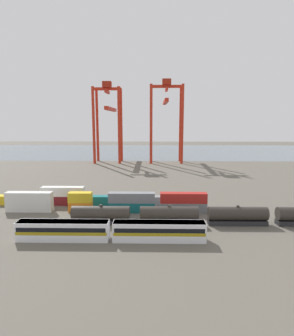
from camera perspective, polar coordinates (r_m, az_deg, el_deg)
The scene contains 19 objects.
ground_plane at distance 118.64m, azimuth 0.67°, elevation -2.08°, with size 420.00×420.00×0.00m, color #5B564C.
harbour_water at distance 223.76m, azimuth 0.88°, elevation 3.38°, with size 400.00×110.00×0.01m, color slate.
passenger_train at distance 58.74m, azimuth -7.21°, elevation -12.19°, with size 37.69×3.14×3.90m.
freight_tank_row at distance 69.71m, azimuth 17.64°, elevation -9.01°, with size 76.59×3.09×4.55m.
shipping_container_0 at distance 82.17m, azimuth -22.39°, elevation -7.12°, with size 12.10×2.44×2.60m, color silver.
shipping_container_1 at distance 81.50m, azimuth -22.50°, elevation -5.36°, with size 12.10×2.44×2.60m, color silver.
shipping_container_2 at distance 77.83m, azimuth -13.13°, elevation -7.55°, with size 6.04×2.44×2.60m, color orange.
shipping_container_3 at distance 77.12m, azimuth -13.21°, elevation -5.70°, with size 6.04×2.44×2.60m, color gold.
shipping_container_4 at distance 75.69m, azimuth -3.07°, elevation -7.80°, with size 12.10×2.44×2.60m, color #146066.
shipping_container_5 at distance 74.96m, azimuth -3.08°, elevation -5.90°, with size 12.10×2.44×2.60m, color slate.
shipping_container_6 at distance 75.93m, azimuth 7.26°, elevation -7.80°, with size 12.10×2.44×2.60m, color slate.
shipping_container_7 at distance 75.21m, azimuth 7.30°, elevation -5.91°, with size 12.10×2.44×2.60m, color #AD211C.
shipping_container_8 at distance 90.42m, azimuth -24.93°, elevation -5.81°, with size 12.10×2.44×2.60m, color gold.
shipping_container_9 at distance 85.25m, azimuth -16.40°, elevation -6.19°, with size 12.10×2.44×2.60m, color maroon.
shipping_container_10 at distance 84.60m, azimuth -16.48°, elevation -4.50°, with size 12.10×2.44×2.60m, color silver.
shipping_container_11 at distance 82.17m, azimuth -6.99°, elevation -6.46°, with size 12.10×2.44×2.60m, color #146066.
shipping_container_12 at distance 81.41m, azimuth 2.87°, elevation -6.55°, with size 6.04×2.44×2.60m, color slate.
gantry_crane_west at distance 167.96m, azimuth -7.71°, elevation 10.49°, with size 15.62×38.66×45.11m.
gantry_crane_central at distance 165.44m, azimuth 3.85°, elevation 11.05°, with size 18.63×33.76×46.36m.
Camera 1 is at (0.83, -76.23, 23.75)m, focal length 30.49 mm.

